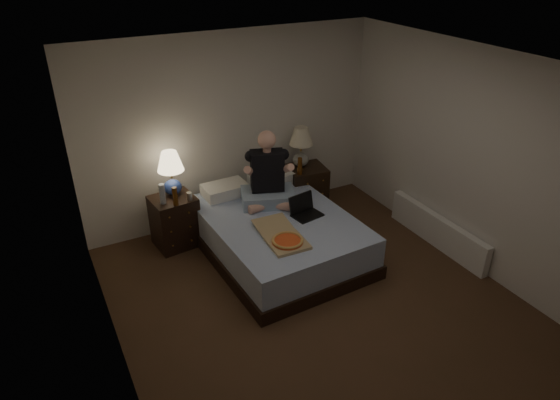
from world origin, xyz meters
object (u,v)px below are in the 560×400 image
bed (278,235)px  water_bottle (162,194)px  lamp_left (171,173)px  radiator (437,231)px  lamp_right (301,147)px  pizza_box (287,241)px  beer_bottle_right (300,166)px  person (268,169)px  nightstand_left (175,221)px  nightstand_right (306,189)px  soda_can (189,196)px  laptop (307,207)px  beer_bottle_left (175,196)px

bed → water_bottle: bearing=146.8°
lamp_left → radiator: (2.85, -1.64, -0.74)m
lamp_right → pizza_box: (-0.99, -1.44, -0.39)m
beer_bottle_right → person: person is taller
nightstand_left → radiator: 3.29m
nightstand_right → soda_can: 1.76m
pizza_box → soda_can: bearing=121.9°
beer_bottle_right → radiator: size_ratio=0.14×
laptop → bed: bearing=145.3°
nightstand_right → beer_bottle_right: bearing=-136.3°
beer_bottle_right → radiator: 1.93m
laptop → pizza_box: bearing=-148.7°
lamp_left → person: (1.04, -0.51, 0.04)m
soda_can → lamp_right: bearing=7.6°
lamp_right → pizza_box: size_ratio=0.74×
lamp_right → radiator: size_ratio=0.35×
nightstand_right → water_bottle: bearing=-170.2°
nightstand_right → nightstand_left: bearing=-172.6°
lamp_left → pizza_box: bearing=-61.2°
bed → beer_bottle_left: bearing=148.3°
nightstand_right → pizza_box: bearing=-119.7°
lamp_right → beer_bottle_right: size_ratio=2.43×
pizza_box → beer_bottle_left: bearing=129.1°
nightstand_left → nightstand_right: nightstand_right is taller
nightstand_right → person: person is taller
bed → radiator: (1.86, -0.76, -0.06)m
beer_bottle_left → laptop: size_ratio=0.68×
lamp_right → nightstand_right: bearing=-61.3°
bed → pizza_box: pizza_box is taller
water_bottle → pizza_box: bearing=-52.6°
lamp_right → beer_bottle_left: (-1.85, -0.27, -0.17)m
radiator → lamp_left: bearing=150.1°
bed → laptop: laptop is taller
water_bottle → beer_bottle_left: size_ratio=1.09×
soda_can → radiator: size_ratio=0.06×
soda_can → person: (0.92, -0.27, 0.27)m
lamp_right → soda_can: size_ratio=5.60×
pizza_box → person: bearing=78.6°
soda_can → laptop: (1.18, -0.79, -0.07)m
water_bottle → laptop: bearing=-29.9°
nightstand_right → lamp_left: bearing=-175.4°
bed → nightstand_left: nightstand_left is taller
radiator → nightstand_right: bearing=123.3°
water_bottle → pizza_box: (0.98, -1.28, -0.23)m
soda_can → beer_bottle_right: beer_bottle_right is taller
beer_bottle_right → pizza_box: 1.51m
nightstand_right → laptop: (-0.53, -0.93, 0.31)m
nightstand_left → nightstand_right: size_ratio=0.99×
bed → lamp_left: lamp_left is taller
nightstand_left → beer_bottle_left: (-0.01, -0.19, 0.45)m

